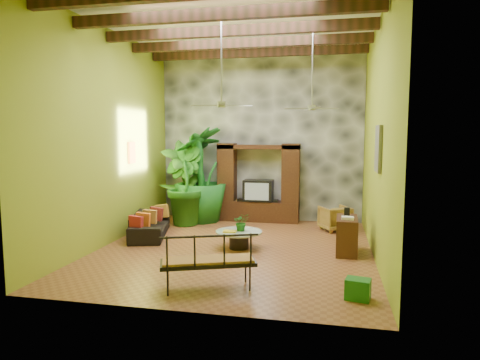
% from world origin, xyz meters
% --- Properties ---
extents(ground, '(7.00, 7.00, 0.00)m').
position_xyz_m(ground, '(0.00, 0.00, 0.00)').
color(ground, brown).
rests_on(ground, ground).
extents(ceiling, '(6.00, 7.00, 0.02)m').
position_xyz_m(ceiling, '(0.00, 0.00, 5.00)').
color(ceiling, silver).
rests_on(ceiling, back_wall).
extents(back_wall, '(6.00, 0.02, 5.00)m').
position_xyz_m(back_wall, '(0.00, 3.50, 2.50)').
color(back_wall, '#91A024').
rests_on(back_wall, ground).
extents(left_wall, '(0.02, 7.00, 5.00)m').
position_xyz_m(left_wall, '(-3.00, 0.00, 2.50)').
color(left_wall, '#91A024').
rests_on(left_wall, ground).
extents(right_wall, '(0.02, 7.00, 5.00)m').
position_xyz_m(right_wall, '(3.00, 0.00, 2.50)').
color(right_wall, '#91A024').
rests_on(right_wall, ground).
extents(stone_accent_wall, '(5.98, 0.10, 4.98)m').
position_xyz_m(stone_accent_wall, '(0.00, 3.44, 2.50)').
color(stone_accent_wall, '#373A3F').
rests_on(stone_accent_wall, ground).
extents(ceiling_beams, '(5.95, 5.36, 0.22)m').
position_xyz_m(ceiling_beams, '(0.00, 0.00, 4.78)').
color(ceiling_beams, '#3C1F13').
rests_on(ceiling_beams, ceiling).
extents(entertainment_center, '(2.40, 0.55, 2.30)m').
position_xyz_m(entertainment_center, '(0.00, 3.14, 0.97)').
color(entertainment_center, black).
rests_on(entertainment_center, ground).
extents(ceiling_fan_front, '(1.28, 1.28, 1.86)m').
position_xyz_m(ceiling_fan_front, '(-0.20, -0.40, 3.40)').
color(ceiling_fan_front, '#A4A4A9').
rests_on(ceiling_fan_front, ceiling).
extents(ceiling_fan_back, '(1.28, 1.28, 1.86)m').
position_xyz_m(ceiling_fan_back, '(1.60, 1.20, 3.40)').
color(ceiling_fan_back, '#A4A4A9').
rests_on(ceiling_fan_back, ceiling).
extents(wall_art_mask, '(0.06, 0.32, 0.55)m').
position_xyz_m(wall_art_mask, '(-2.96, 1.00, 2.10)').
color(wall_art_mask, gold).
rests_on(wall_art_mask, left_wall).
extents(wall_art_painting, '(0.06, 0.70, 0.90)m').
position_xyz_m(wall_art_painting, '(2.96, -0.60, 2.30)').
color(wall_art_painting, '#265F8C').
rests_on(wall_art_painting, right_wall).
extents(sofa, '(1.29, 2.15, 0.59)m').
position_xyz_m(sofa, '(-2.37, 0.71, 0.29)').
color(sofa, black).
rests_on(sofa, ground).
extents(wicker_armchair, '(0.96, 0.97, 0.66)m').
position_xyz_m(wicker_armchair, '(2.22, 2.35, 0.33)').
color(wicker_armchair, brown).
rests_on(wicker_armchair, ground).
extents(tall_plant_a, '(1.51, 1.49, 2.40)m').
position_xyz_m(tall_plant_a, '(-2.12, 2.56, 1.20)').
color(tall_plant_a, '#2E6A1C').
rests_on(tall_plant_a, ground).
extents(tall_plant_b, '(1.62, 1.60, 2.30)m').
position_xyz_m(tall_plant_b, '(-2.02, 2.26, 1.15)').
color(tall_plant_b, '#1E5F19').
rests_on(tall_plant_b, ground).
extents(tall_plant_c, '(1.95, 1.95, 2.78)m').
position_xyz_m(tall_plant_c, '(-1.66, 2.79, 1.39)').
color(tall_plant_c, '#1C6B20').
rests_on(tall_plant_c, ground).
extents(coffee_table, '(1.05, 1.05, 0.40)m').
position_xyz_m(coffee_table, '(0.08, 0.04, 0.26)').
color(coffee_table, black).
rests_on(coffee_table, ground).
extents(centerpiece_plant, '(0.44, 0.41, 0.40)m').
position_xyz_m(centerpiece_plant, '(0.12, 0.10, 0.60)').
color(centerpiece_plant, '#195717').
rests_on(centerpiece_plant, coffee_table).
extents(yellow_tray, '(0.30, 0.22, 0.03)m').
position_xyz_m(yellow_tray, '(-0.10, -0.10, 0.42)').
color(yellow_tray, gold).
rests_on(yellow_tray, coffee_table).
extents(iron_bench, '(1.66, 1.12, 0.57)m').
position_xyz_m(iron_bench, '(0.11, -2.61, 0.53)').
color(iron_bench, black).
rests_on(iron_bench, ground).
extents(side_console, '(0.46, 0.99, 0.78)m').
position_xyz_m(side_console, '(2.45, 0.16, 0.39)').
color(side_console, '#321E0F').
rests_on(side_console, ground).
extents(green_bin, '(0.43, 0.35, 0.33)m').
position_xyz_m(green_bin, '(2.53, -2.49, 0.16)').
color(green_bin, '#207821').
rests_on(green_bin, ground).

